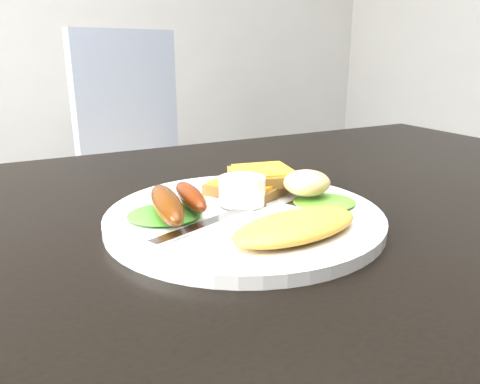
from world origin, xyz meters
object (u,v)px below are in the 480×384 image
person (295,176)px  plate (244,217)px  dining_chair (147,181)px  dining_table (286,223)px

person → plate: person is taller
plate → person: bearing=50.4°
dining_chair → person: bearing=-98.3°
dining_table → plate: size_ratio=4.03×
dining_chair → person: 0.80m
dining_table → dining_chair: bearing=81.5°
dining_table → person: size_ratio=0.94×
person → plate: 0.62m
plate → dining_chair: bearing=78.6°
dining_chair → person: (0.14, -0.77, 0.19)m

